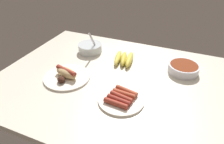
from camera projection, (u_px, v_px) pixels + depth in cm
name	position (u px, v px, depth cm)	size (l,w,h in cm)	color
ground_plane	(116.00, 82.00, 103.25)	(120.00, 90.00, 3.00)	silver
plate_hotdog_assembled	(67.00, 75.00, 102.54)	(23.49, 23.49, 5.61)	white
bowl_coleslaw	(90.00, 47.00, 126.17)	(14.60, 14.60, 15.26)	silver
plate_sausages	(121.00, 98.00, 88.61)	(20.41, 20.41, 3.20)	white
bowl_chili	(183.00, 68.00, 106.81)	(15.82, 15.82, 4.54)	white
banana_bunch	(124.00, 59.00, 116.25)	(12.98, 17.24, 3.90)	#E5D14C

